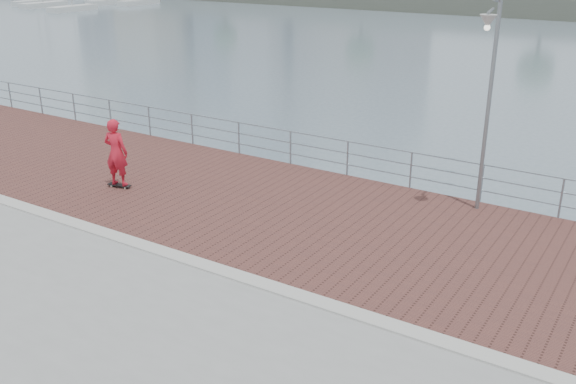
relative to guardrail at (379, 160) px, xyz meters
The scene contains 7 objects.
water 7.50m from the guardrail, 90.00° to the right, with size 400.00×400.00×0.00m, color slate.
brick_lane 3.47m from the guardrail, 90.00° to the right, with size 40.00×6.80×0.02m, color brown.
curb 7.03m from the guardrail, 90.00° to the right, with size 40.00×0.40×0.06m, color #B7B5AD.
guardrail is the anchor object (origin of this frame).
street_lamp 4.55m from the guardrail, 15.86° to the right, with size 0.40×1.15×5.42m.
skateboard 7.64m from the guardrail, 143.64° to the right, with size 0.74×0.33×0.08m.
skateboarder 7.63m from the guardrail, 143.64° to the right, with size 0.72×0.47×1.96m, color red.
Camera 1 is at (7.40, -9.64, 6.63)m, focal length 40.00 mm.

